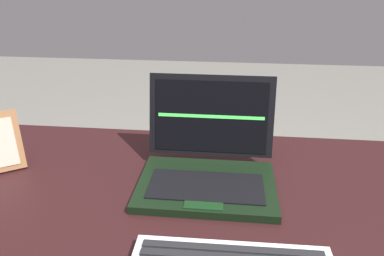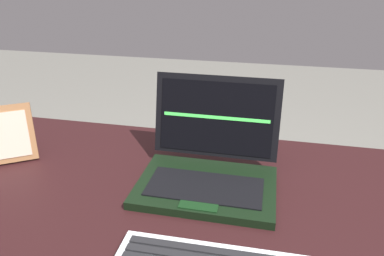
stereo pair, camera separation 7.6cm
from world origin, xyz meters
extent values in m
cube|color=black|center=(0.00, 0.00, 0.69)|extent=(1.70, 0.64, 0.04)
cylinder|color=black|center=(-0.79, 0.26, 0.34)|extent=(0.06, 0.06, 0.67)
cube|color=black|center=(-0.10, 0.03, 0.72)|extent=(0.30, 0.21, 0.02)
cube|color=black|center=(-0.10, 0.01, 0.73)|extent=(0.25, 0.12, 0.00)
cube|color=black|center=(-0.10, -0.06, 0.73)|extent=(0.08, 0.03, 0.00)
cube|color=black|center=(-0.10, 0.15, 0.84)|extent=(0.30, 0.05, 0.19)
cube|color=black|center=(-0.10, 0.14, 0.84)|extent=(0.27, 0.04, 0.17)
cube|color=#4CF259|center=(-0.10, 0.14, 0.84)|extent=(0.25, 0.00, 0.01)
cube|color=black|center=(-0.04, -0.18, 0.74)|extent=(0.30, 0.02, 0.00)
camera|label=1|loc=(-0.06, -0.66, 1.17)|focal=34.28mm
camera|label=2|loc=(0.02, -0.65, 1.17)|focal=34.28mm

